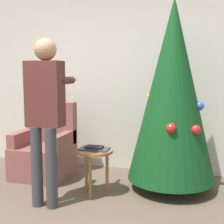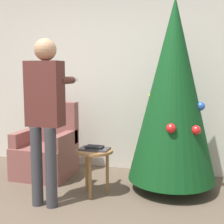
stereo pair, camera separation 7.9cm
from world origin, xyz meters
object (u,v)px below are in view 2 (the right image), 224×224
Objects in this scene: christmas_tree at (173,90)px; side_stool at (95,157)px; armchair at (47,151)px; person_standing at (45,107)px.

side_stool is at bearing -153.50° from christmas_tree.
christmas_tree is 1.20m from side_stool.
armchair is 0.57× the size of person_standing.
person_standing is at bearing -134.38° from side_stool.
christmas_tree reaches higher than side_stool.
side_stool is at bearing 45.62° from person_standing.
armchair is (-1.70, 0.03, -0.86)m from christmas_tree.
christmas_tree is 4.28× the size of side_stool.
person_standing is (-1.23, -0.82, -0.15)m from christmas_tree.
armchair is at bearing 152.99° from side_stool.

